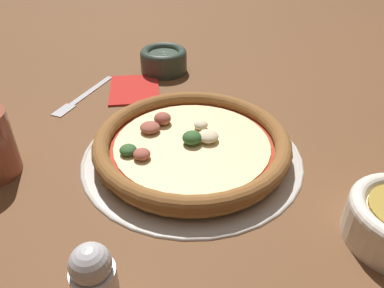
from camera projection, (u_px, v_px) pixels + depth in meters
name	position (u px, v px, depth m)	size (l,w,h in m)	color
ground_plane	(192.00, 156.00, 0.57)	(3.00, 3.00, 0.00)	brown
pizza_tray	(192.00, 154.00, 0.56)	(0.33, 0.33, 0.01)	#B7B2A8
pizza	(192.00, 144.00, 0.55)	(0.29, 0.29, 0.04)	tan
bowl_far	(164.00, 60.00, 0.81)	(0.10, 0.10, 0.05)	#334238
napkin	(135.00, 88.00, 0.75)	(0.16, 0.15, 0.01)	#B2231E
fork	(82.00, 97.00, 0.72)	(0.18, 0.03, 0.00)	#B7B7BC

